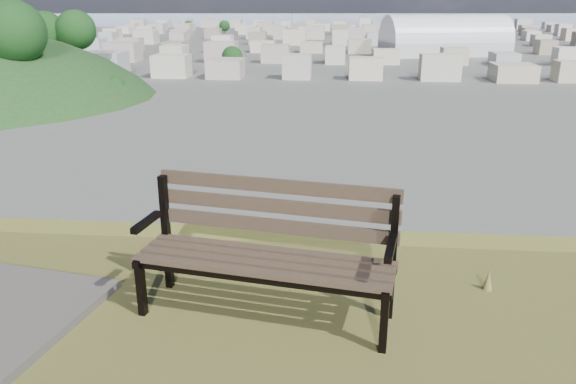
{
  "coord_description": "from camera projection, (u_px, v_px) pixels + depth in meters",
  "views": [
    {
      "loc": [
        1.12,
        -1.02,
        27.27
      ],
      "look_at": [
        0.63,
        4.63,
        25.3
      ],
      "focal_mm": 35.0,
      "sensor_mm": 36.0,
      "label": 1
    }
  ],
  "objects": [
    {
      "name": "city_trees",
      "position": [
        289.0,
        40.0,
        310.77
      ],
      "size": [
        406.52,
        387.2,
        9.98
      ],
      "color": "#35221A",
      "rests_on": "ground"
    },
    {
      "name": "park_bench",
      "position": [
        268.0,
        243.0,
        4.14
      ],
      "size": [
        1.96,
        0.92,
        0.98
      ],
      "rotation": [
        0.0,
        0.0,
        -0.18
      ],
      "color": "#463828",
      "rests_on": "hilltop_mesa"
    },
    {
      "name": "city_blocks",
      "position": [
        337.0,
        34.0,
        380.04
      ],
      "size": [
        395.0,
        361.0,
        7.0
      ],
      "color": "silver",
      "rests_on": "ground"
    },
    {
      "name": "arena",
      "position": [
        445.0,
        43.0,
        277.49
      ],
      "size": [
        64.98,
        40.23,
        25.52
      ],
      "rotation": [
        0.0,
        0.0,
        0.26
      ],
      "color": "beige",
      "rests_on": "ground"
    },
    {
      "name": "bay_water",
      "position": [
        338.0,
        16.0,
        856.92
      ],
      "size": [
        2400.0,
        700.0,
        0.12
      ],
      "primitive_type": "cube",
      "color": "gray",
      "rests_on": "ground"
    }
  ]
}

